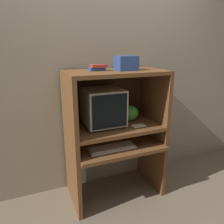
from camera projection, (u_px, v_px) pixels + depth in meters
name	position (u px, v px, depth m)	size (l,w,h in m)	color
ground_plane	(125.00, 207.00, 2.26)	(12.00, 12.00, 0.00)	#756651
wall_back	(103.00, 74.00, 2.43)	(6.00, 0.06, 2.60)	gray
desk_base	(116.00, 162.00, 2.35)	(0.98, 0.61, 0.62)	brown
desk_monitor_shelf	(115.00, 129.00, 2.29)	(0.98, 0.55, 0.19)	brown
hutch_upper	(114.00, 89.00, 2.19)	(0.98, 0.55, 0.56)	brown
crt_monitor	(103.00, 107.00, 2.22)	(0.39, 0.39, 0.38)	beige
keyboard	(112.00, 148.00, 2.16)	(0.47, 0.16, 0.03)	beige
mouse	(139.00, 143.00, 2.26)	(0.06, 0.04, 0.03)	#28282B
snack_bag	(129.00, 113.00, 2.38)	(0.21, 0.16, 0.17)	green
book_stack	(98.00, 68.00, 2.07)	(0.16, 0.11, 0.06)	navy
paper_card	(139.00, 126.00, 2.25)	(0.14, 0.09, 0.00)	beige
storage_box	(126.00, 63.00, 2.09)	(0.19, 0.17, 0.14)	navy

